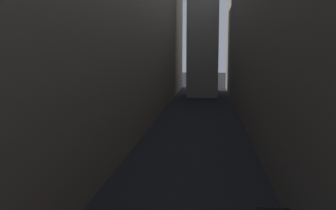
{
  "coord_description": "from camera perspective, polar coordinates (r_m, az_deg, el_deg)",
  "views": [
    {
      "loc": [
        1.37,
        4.61,
        8.64
      ],
      "look_at": [
        0.0,
        17.55,
        6.9
      ],
      "focal_mm": 41.6,
      "sensor_mm": 36.0,
      "label": 1
    }
  ],
  "objects": [
    {
      "name": "ground_plane",
      "position": [
        44.26,
        4.17,
        -3.67
      ],
      "size": [
        264.0,
        264.0,
        0.0
      ],
      "primitive_type": "plane",
      "color": "black"
    },
    {
      "name": "building_block_left",
      "position": [
        47.6,
        -11.35,
        10.83
      ],
      "size": [
        14.39,
        108.0,
        22.88
      ],
      "primitive_type": "cube",
      "color": "#756B5B",
      "rests_on": "ground"
    },
    {
      "name": "building_block_right",
      "position": [
        46.51,
        18.7,
        9.51
      ],
      "size": [
        11.7,
        108.0,
        21.01
      ],
      "primitive_type": "cube",
      "color": "#60594F",
      "rests_on": "ground"
    }
  ]
}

